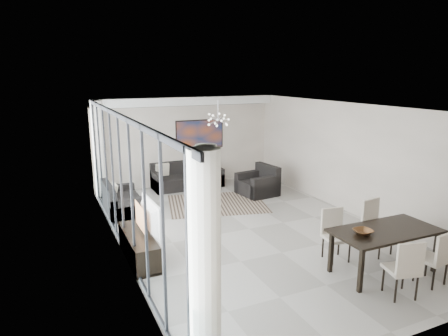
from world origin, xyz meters
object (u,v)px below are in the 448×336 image
tv_console (139,247)px  television (146,218)px  coffee_table (196,183)px  sofa_main (187,179)px  dining_table (385,234)px

tv_console → television: size_ratio=1.42×
coffee_table → television: bearing=-121.8°
sofa_main → tv_console: bearing=-120.1°
tv_console → television: bearing=-26.2°
coffee_table → sofa_main: sofa_main is taller
coffee_table → dining_table: size_ratio=0.51×
television → dining_table: size_ratio=0.59×
tv_console → sofa_main: bearing=59.9°
sofa_main → dining_table: size_ratio=1.11×
sofa_main → dining_table: 7.13m
television → dining_table: television is taller
sofa_main → coffee_table: bearing=-65.7°
coffee_table → dining_table: 6.74m
television → dining_table: (3.86, -2.35, -0.12)m
coffee_table → television: (-2.65, -4.26, 0.67)m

